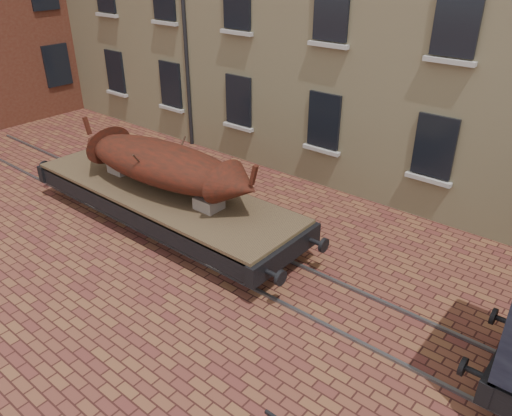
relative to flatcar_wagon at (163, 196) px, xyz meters
The scene contains 4 objects.
ground 4.52m from the flatcar_wagon, ahead, with size 90.00×90.00×0.00m, color #562621.
rail_track 4.51m from the flatcar_wagon, ahead, with size 30.00×1.52×0.06m.
flatcar_wagon is the anchor object (origin of this frame).
iron_boat 1.01m from the flatcar_wagon, ahead, with size 6.17×2.04×1.49m.
Camera 1 is at (5.31, -7.78, 7.02)m, focal length 35.00 mm.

